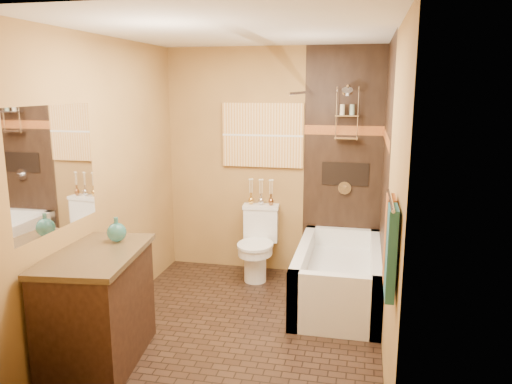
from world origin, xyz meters
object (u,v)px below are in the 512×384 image
(sunset_painting, at_px, (263,135))
(bathtub, at_px, (338,280))
(toilet, at_px, (258,243))
(vanity, at_px, (98,307))

(sunset_painting, distance_m, bathtub, 1.77)
(bathtub, relative_size, toilet, 1.92)
(sunset_painting, xyz_separation_m, toilet, (-0.00, -0.26, -1.15))
(bathtub, xyz_separation_m, toilet, (-0.91, 0.46, 0.18))
(bathtub, xyz_separation_m, vanity, (-1.72, -1.49, 0.22))
(toilet, distance_m, vanity, 2.11)
(vanity, bearing_deg, toilet, 60.47)
(sunset_painting, relative_size, toilet, 1.15)
(toilet, relative_size, vanity, 0.73)
(sunset_painting, relative_size, vanity, 0.84)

